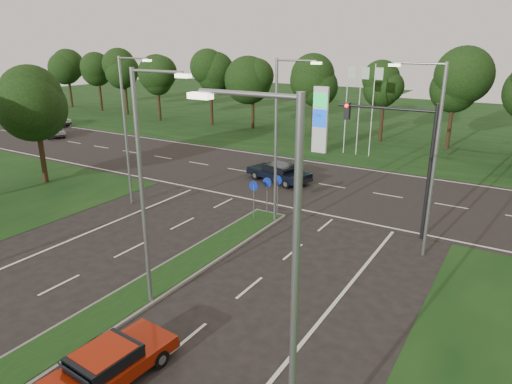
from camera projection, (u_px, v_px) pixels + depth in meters
The scene contains 17 objects.
verge_far at pixel (418, 122), 58.07m from camera, with size 160.00×50.00×0.02m, color black.
cross_road at pixel (319, 184), 32.96m from camera, with size 160.00×12.00×0.02m, color black.
median_kerb at pixel (96, 321), 16.73m from camera, with size 2.00×26.00×0.12m, color slate.
streetlight_median_near at pixel (145, 181), 16.28m from camera, with size 2.53×0.22×9.00m.
streetlight_median_far at pixel (279, 134), 24.38m from camera, with size 2.53×0.22×9.00m.
streetlight_left_far at pixel (127, 124), 27.36m from camera, with size 2.53×0.22×9.00m.
streetlight_right_far at pixel (431, 152), 20.53m from camera, with size 2.53×0.22×9.00m.
streetlight_right_near at pixel (286, 289), 9.18m from camera, with size 2.53×0.22×9.00m.
traffic_signal at pixel (405, 148), 23.07m from camera, with size 5.10×0.42×7.00m.
median_signs at pixel (266, 189), 26.26m from camera, with size 1.16×1.76×2.38m.
gas_pylon at pixel (323, 118), 41.15m from camera, with size 5.80×1.26×8.00m.
tree_left_far at pixel (27, 97), 31.72m from camera, with size 5.20×5.20×8.86m.
treeline_far at pixel (391, 74), 43.66m from camera, with size 6.00×6.00×9.90m.
red_sedan at pixel (107, 365), 13.63m from camera, with size 2.01×4.34×1.16m.
navy_sedan at pixel (279, 172), 33.29m from camera, with size 5.08×3.01×1.31m.
far_car_a at pixel (53, 131), 48.93m from camera, with size 4.29×3.16×1.13m.
far_car_b at pixel (53, 120), 55.12m from camera, with size 4.98×2.70×1.36m.
Camera 1 is at (12.50, -5.23, 9.83)m, focal length 32.00 mm.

